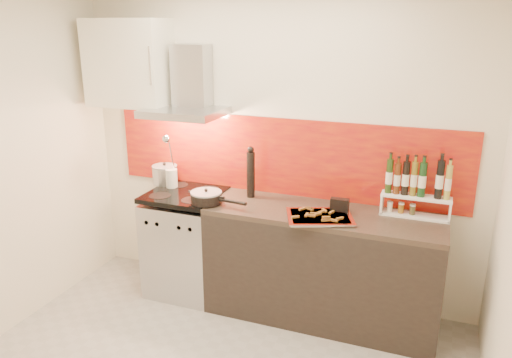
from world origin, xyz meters
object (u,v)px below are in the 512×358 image
at_px(stock_pot, 165,174).
at_px(range_stove, 187,243).
at_px(saute_pan, 207,197).
at_px(pepper_mill, 251,173).
at_px(baking_tray, 320,217).
at_px(counter, 322,265).

bearing_deg(stock_pot, range_stove, -29.68).
bearing_deg(saute_pan, pepper_mill, 46.56).
bearing_deg(baking_tray, counter, 89.65).
bearing_deg(pepper_mill, stock_pot, 177.53).
relative_size(range_stove, stock_pot, 4.09).
relative_size(range_stove, baking_tray, 1.59).
height_order(range_stove, pepper_mill, pepper_mill).
height_order(range_stove, saute_pan, saute_pan).
relative_size(counter, stock_pot, 8.09).
bearing_deg(stock_pot, counter, -5.97).
distance_m(saute_pan, pepper_mill, 0.41).
height_order(saute_pan, pepper_mill, pepper_mill).
bearing_deg(saute_pan, range_stove, 151.93).
xyz_separation_m(counter, stock_pot, (-1.48, 0.15, 0.54)).
relative_size(range_stove, saute_pan, 1.88).
height_order(stock_pot, baking_tray, stock_pot).
xyz_separation_m(saute_pan, pepper_mill, (0.26, 0.28, 0.15)).
bearing_deg(pepper_mill, saute_pan, -133.44).
height_order(pepper_mill, baking_tray, pepper_mill).
distance_m(range_stove, counter, 1.20).
bearing_deg(baking_tray, pepper_mill, 157.69).
bearing_deg(stock_pot, saute_pan, -28.87).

